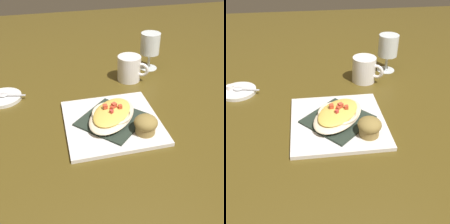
# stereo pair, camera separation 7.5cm
# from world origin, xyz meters

# --- Properties ---
(ground_plane) EXTENTS (2.60, 2.60, 0.00)m
(ground_plane) POSITION_xyz_m (0.00, 0.00, 0.00)
(ground_plane) COLOR #524116
(square_plate) EXTENTS (0.28, 0.28, 0.01)m
(square_plate) POSITION_xyz_m (0.00, 0.00, 0.01)
(square_plate) COLOR white
(square_plate) RESTS_ON ground_plane
(folded_napkin) EXTENTS (0.23, 0.23, 0.01)m
(folded_napkin) POSITION_xyz_m (0.00, 0.00, 0.01)
(folded_napkin) COLOR #263127
(folded_napkin) RESTS_ON square_plate
(gratin_dish) EXTENTS (0.21, 0.22, 0.05)m
(gratin_dish) POSITION_xyz_m (0.00, 0.00, 0.03)
(gratin_dish) COLOR beige
(gratin_dish) RESTS_ON folded_napkin
(muffin) EXTENTS (0.06, 0.06, 0.05)m
(muffin) POSITION_xyz_m (0.08, -0.08, 0.04)
(muffin) COLOR olive
(muffin) RESTS_ON square_plate
(coffee_mug) EXTENTS (0.11, 0.09, 0.09)m
(coffee_mug) POSITION_xyz_m (0.13, 0.25, 0.04)
(coffee_mug) COLOR white
(coffee_mug) RESTS_ON ground_plane
(stemmed_glass) EXTENTS (0.08, 0.08, 0.15)m
(stemmed_glass) POSITION_xyz_m (0.24, 0.33, 0.10)
(stemmed_glass) COLOR white
(stemmed_glass) RESTS_ON ground_plane
(creamer_saucer) EXTENTS (0.12, 0.12, 0.01)m
(creamer_saucer) POSITION_xyz_m (-0.32, 0.22, 0.01)
(creamer_saucer) COLOR white
(creamer_saucer) RESTS_ON ground_plane
(spoon) EXTENTS (0.10, 0.04, 0.01)m
(spoon) POSITION_xyz_m (-0.32, 0.22, 0.02)
(spoon) COLOR silver
(spoon) RESTS_ON creamer_saucer
(creamer_cup_0) EXTENTS (0.02, 0.02, 0.02)m
(creamer_cup_0) POSITION_xyz_m (-0.35, 0.23, 0.02)
(creamer_cup_0) COLOR white
(creamer_cup_0) RESTS_ON creamer_saucer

